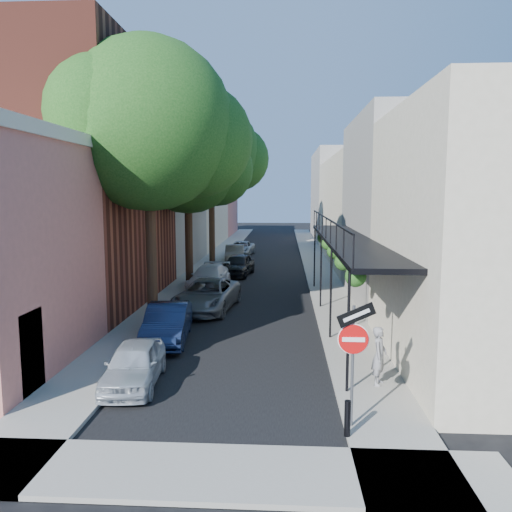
# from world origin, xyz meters

# --- Properties ---
(ground) EXTENTS (160.00, 160.00, 0.00)m
(ground) POSITION_xyz_m (0.00, 0.00, 0.00)
(ground) COLOR black
(ground) RESTS_ON ground
(road_surface) EXTENTS (6.00, 64.00, 0.01)m
(road_surface) POSITION_xyz_m (0.00, 30.00, 0.01)
(road_surface) COLOR black
(road_surface) RESTS_ON ground
(sidewalk_left) EXTENTS (2.00, 64.00, 0.12)m
(sidewalk_left) POSITION_xyz_m (-4.00, 30.00, 0.06)
(sidewalk_left) COLOR gray
(sidewalk_left) RESTS_ON ground
(sidewalk_right) EXTENTS (2.00, 64.00, 0.12)m
(sidewalk_right) POSITION_xyz_m (4.00, 30.00, 0.06)
(sidewalk_right) COLOR gray
(sidewalk_right) RESTS_ON ground
(sidewalk_cross) EXTENTS (12.00, 2.00, 0.12)m
(sidewalk_cross) POSITION_xyz_m (0.00, -1.00, 0.06)
(sidewalk_cross) COLOR gray
(sidewalk_cross) RESTS_ON ground
(buildings_left) EXTENTS (10.10, 59.10, 12.00)m
(buildings_left) POSITION_xyz_m (-9.30, 28.76, 4.94)
(buildings_left) COLOR #CA7367
(buildings_left) RESTS_ON ground
(buildings_right) EXTENTS (9.80, 55.00, 10.00)m
(buildings_right) POSITION_xyz_m (8.99, 29.49, 4.42)
(buildings_right) COLOR beige
(buildings_right) RESTS_ON ground
(sign_post) EXTENTS (0.89, 0.17, 2.99)m
(sign_post) POSITION_xyz_m (3.16, 0.97, 2.04)
(sign_post) COLOR #595B60
(sign_post) RESTS_ON ground
(bollard) EXTENTS (0.14, 0.14, 0.80)m
(bollard) POSITION_xyz_m (3.00, 0.50, 0.52)
(bollard) COLOR black
(bollard) RESTS_ON sidewalk_right
(oak_near) EXTENTS (7.48, 6.80, 11.42)m
(oak_near) POSITION_xyz_m (-3.37, 10.26, 7.88)
(oak_near) COLOR #342115
(oak_near) RESTS_ON ground
(oak_mid) EXTENTS (6.60, 6.00, 10.20)m
(oak_mid) POSITION_xyz_m (-3.42, 18.23, 7.06)
(oak_mid) COLOR #342115
(oak_mid) RESTS_ON ground
(oak_far) EXTENTS (7.70, 7.00, 11.90)m
(oak_far) POSITION_xyz_m (-3.35, 27.27, 8.26)
(oak_far) COLOR #342115
(oak_far) RESTS_ON ground
(parked_car_a) EXTENTS (1.72, 3.65, 1.21)m
(parked_car_a) POSITION_xyz_m (-2.57, 3.39, 0.60)
(parked_car_a) COLOR #A7B0B9
(parked_car_a) RESTS_ON ground
(parked_car_b) EXTENTS (1.82, 4.23, 1.36)m
(parked_car_b) POSITION_xyz_m (-2.60, 7.52, 0.68)
(parked_car_b) COLOR #141F3F
(parked_car_b) RESTS_ON ground
(parked_car_c) EXTENTS (2.90, 5.31, 1.41)m
(parked_car_c) POSITION_xyz_m (-1.92, 12.41, 0.71)
(parked_car_c) COLOR slate
(parked_car_c) RESTS_ON ground
(parked_car_d) EXTENTS (2.20, 4.65, 1.31)m
(parked_car_d) POSITION_xyz_m (-2.60, 17.51, 0.66)
(parked_car_d) COLOR white
(parked_car_d) RESTS_ON ground
(parked_car_e) EXTENTS (2.19, 4.32, 1.41)m
(parked_car_e) POSITION_xyz_m (-1.40, 22.14, 0.71)
(parked_car_e) COLOR black
(parked_car_e) RESTS_ON ground
(parked_car_f) EXTENTS (1.74, 4.16, 1.34)m
(parked_car_f) POSITION_xyz_m (-2.24, 28.32, 0.67)
(parked_car_f) COLOR slate
(parked_car_f) RESTS_ON ground
(parked_car_g) EXTENTS (2.38, 4.50, 1.20)m
(parked_car_g) POSITION_xyz_m (-2.16, 32.81, 0.60)
(parked_car_g) COLOR #9BA5AF
(parked_car_g) RESTS_ON ground
(pedestrian) EXTENTS (0.57, 0.69, 1.62)m
(pedestrian) POSITION_xyz_m (4.23, 3.54, 0.93)
(pedestrian) COLOR gray
(pedestrian) RESTS_ON sidewalk_right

